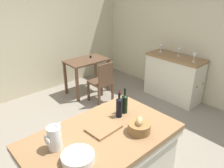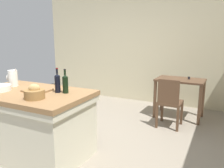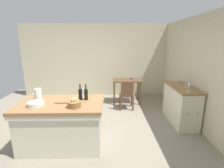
% 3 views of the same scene
% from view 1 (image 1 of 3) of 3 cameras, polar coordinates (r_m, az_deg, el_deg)
% --- Properties ---
extents(ground_plane, '(6.76, 6.76, 0.00)m').
position_cam_1_polar(ground_plane, '(3.43, -2.67, -17.22)').
color(ground_plane, gray).
extents(wall_back, '(5.32, 0.12, 2.60)m').
position_cam_1_polar(wall_back, '(4.97, -22.96, 11.19)').
color(wall_back, beige).
rests_on(wall_back, ground).
extents(wall_right, '(0.12, 5.20, 2.60)m').
position_cam_1_polar(wall_right, '(4.76, 22.26, 10.79)').
color(wall_right, beige).
rests_on(wall_right, ground).
extents(island_table, '(1.57, 0.95, 0.89)m').
position_cam_1_polar(island_table, '(2.57, -2.38, -20.07)').
color(island_table, olive).
rests_on(island_table, ground).
extents(side_cabinet, '(0.52, 1.21, 0.94)m').
position_cam_1_polar(side_cabinet, '(4.86, 15.58, 1.64)').
color(side_cabinet, olive).
rests_on(side_cabinet, ground).
extents(writing_desk, '(0.92, 0.59, 0.83)m').
position_cam_1_polar(writing_desk, '(4.90, -6.58, 4.82)').
color(writing_desk, '#513826').
rests_on(writing_desk, ground).
extents(wooden_chair, '(0.40, 0.40, 0.88)m').
position_cam_1_polar(wooden_chair, '(4.49, -2.59, 0.71)').
color(wooden_chair, '#513826').
rests_on(wooden_chair, ground).
extents(pitcher, '(0.17, 0.13, 0.28)m').
position_cam_1_polar(pitcher, '(2.13, -14.66, -13.29)').
color(pitcher, silver).
rests_on(pitcher, island_table).
extents(wash_bowl, '(0.29, 0.29, 0.08)m').
position_cam_1_polar(wash_bowl, '(2.02, -8.79, -18.31)').
color(wash_bowl, silver).
rests_on(wash_bowl, island_table).
extents(bread_basket, '(0.23, 0.23, 0.18)m').
position_cam_1_polar(bread_basket, '(2.32, 7.06, -10.91)').
color(bread_basket, olive).
rests_on(bread_basket, island_table).
extents(cutting_board, '(0.35, 0.27, 0.02)m').
position_cam_1_polar(cutting_board, '(2.37, -2.16, -11.29)').
color(cutting_board, olive).
rests_on(cutting_board, island_table).
extents(wine_bottle_dark, '(0.07, 0.07, 0.31)m').
position_cam_1_polar(wine_bottle_dark, '(2.59, 3.26, -4.94)').
color(wine_bottle_dark, black).
rests_on(wine_bottle_dark, island_table).
extents(wine_bottle_amber, '(0.07, 0.07, 0.32)m').
position_cam_1_polar(wine_bottle_amber, '(2.51, 1.86, -5.85)').
color(wine_bottle_amber, black).
rests_on(wine_bottle_amber, island_table).
extents(wine_glass_far_left, '(0.07, 0.07, 0.18)m').
position_cam_1_polar(wine_glass_far_left, '(4.43, 20.51, 6.85)').
color(wine_glass_far_left, white).
rests_on(wine_glass_far_left, side_cabinet).
extents(wine_glass_left, '(0.07, 0.07, 0.17)m').
position_cam_1_polar(wine_glass_left, '(4.72, 16.89, 8.26)').
color(wine_glass_left, white).
rests_on(wine_glass_left, side_cabinet).
extents(wine_glass_middle, '(0.07, 0.07, 0.15)m').
position_cam_1_polar(wine_glass_middle, '(4.92, 12.48, 9.26)').
color(wine_glass_middle, white).
rests_on(wine_glass_middle, side_cabinet).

